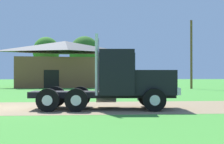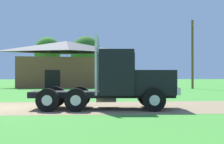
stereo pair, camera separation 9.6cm
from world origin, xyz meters
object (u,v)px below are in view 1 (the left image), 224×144
visitor_far_side (140,86)px  shed_building (65,65)px  truck_foreground_white (121,82)px  utility_pole_near (191,52)px

visitor_far_side → shed_building: shed_building is taller
truck_foreground_white → shed_building: size_ratio=0.51×
truck_foreground_white → visitor_far_side: size_ratio=4.00×
visitor_far_side → shed_building: size_ratio=0.13×
shed_building → visitor_far_side: bearing=-75.0°
truck_foreground_white → utility_pole_near: 24.34m
shed_building → utility_pole_near: bearing=-22.2°
shed_building → utility_pole_near: size_ratio=1.73×
truck_foreground_white → visitor_far_side: bearing=71.0°
shed_building → utility_pole_near: 16.09m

